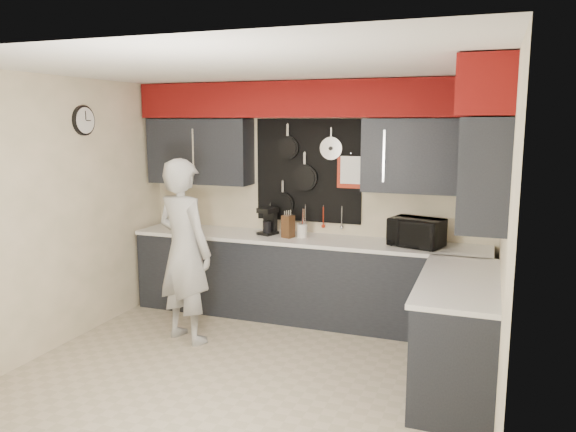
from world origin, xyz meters
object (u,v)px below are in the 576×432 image
at_px(coffee_maker, 269,220).
at_px(knife_block, 288,227).
at_px(utensil_crock, 302,231).
at_px(person, 184,251).
at_px(microwave, 416,232).

bearing_deg(coffee_maker, knife_block, -4.10).
height_order(utensil_crock, person, person).
relative_size(coffee_maker, person, 0.17).
relative_size(utensil_crock, person, 0.08).
relative_size(knife_block, utensil_crock, 1.69).
bearing_deg(utensil_crock, microwave, -1.41).
bearing_deg(person, knife_block, -110.51).
bearing_deg(microwave, coffee_maker, -165.82).
height_order(knife_block, coffee_maker, coffee_maker).
relative_size(microwave, utensil_crock, 3.57).
xyz_separation_m(knife_block, person, (-0.75, -0.93, -0.13)).
distance_m(coffee_maker, person, 1.15).
xyz_separation_m(utensil_crock, person, (-0.88, -1.00, -0.08)).
bearing_deg(person, coffee_maker, -96.29).
height_order(microwave, utensil_crock, microwave).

